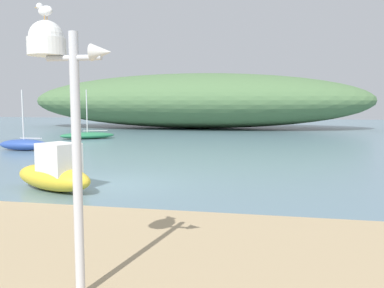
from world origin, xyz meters
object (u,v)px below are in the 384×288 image
(seagull_on_radar, at_px, (45,10))
(motorboat_east_reach, at_px, (55,173))
(sailboat_near_shore, at_px, (87,135))
(mast_structure, at_px, (58,75))
(sailboat_west_reach, at_px, (24,144))

(seagull_on_radar, height_order, motorboat_east_reach, seagull_on_radar)
(seagull_on_radar, relative_size, sailboat_near_shore, 0.07)
(mast_structure, relative_size, sailboat_west_reach, 1.01)
(mast_structure, relative_size, motorboat_east_reach, 1.02)
(seagull_on_radar, relative_size, sailboat_west_reach, 0.09)
(sailboat_near_shore, bearing_deg, mast_structure, -64.75)
(mast_structure, distance_m, motorboat_east_reach, 8.05)
(sailboat_near_shore, xyz_separation_m, motorboat_east_reach, (7.29, -17.29, 0.29))
(mast_structure, height_order, seagull_on_radar, seagull_on_radar)
(mast_structure, height_order, sailboat_near_shore, sailboat_near_shore)
(seagull_on_radar, height_order, sailboat_near_shore, seagull_on_radar)
(seagull_on_radar, relative_size, motorboat_east_reach, 0.09)
(mast_structure, bearing_deg, motorboat_east_reach, 121.07)
(mast_structure, xyz_separation_m, seagull_on_radar, (-0.16, 0.00, 0.79))
(motorboat_east_reach, height_order, sailboat_west_reach, sailboat_west_reach)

